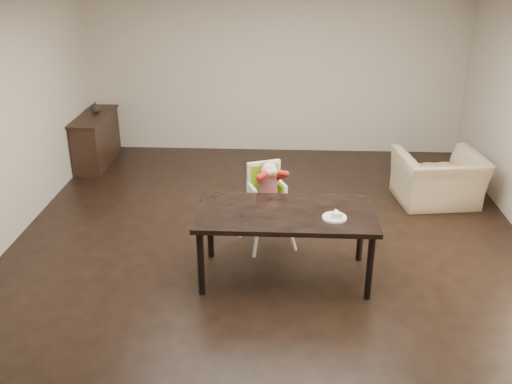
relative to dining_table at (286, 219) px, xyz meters
The scene contains 8 objects.
ground 0.84m from the dining_table, 110.55° to the left, with size 7.00×7.00×0.00m, color black.
room_walls 1.29m from the dining_table, 110.55° to the left, with size 6.02×7.02×2.71m.
dining_table is the anchor object (origin of this frame).
high_chair 0.75m from the dining_table, 106.17° to the left, with size 0.55×0.55×1.02m.
plate 0.51m from the dining_table, 15.27° to the right, with size 0.31×0.31×0.07m.
armchair 2.81m from the dining_table, 43.78° to the left, with size 1.06×0.69×0.92m, color tan.
sideboard 4.34m from the dining_table, 133.01° to the left, with size 0.44×1.26×0.79m.
vase 4.44m from the dining_table, 131.78° to the left, with size 0.16×0.16×0.16m, color #99999E.
Camera 1 is at (0.14, -5.61, 3.23)m, focal length 40.00 mm.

